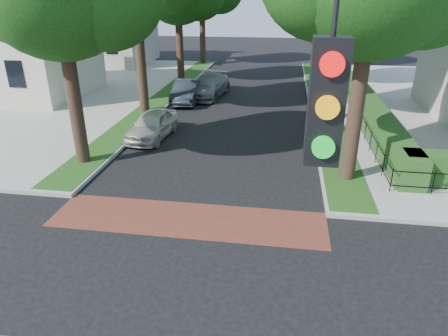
{
  "coord_description": "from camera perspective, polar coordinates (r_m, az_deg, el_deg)",
  "views": [
    {
      "loc": [
        2.87,
        -7.75,
        6.85
      ],
      "look_at": [
        1.09,
        3.94,
        1.6
      ],
      "focal_mm": 32.0,
      "sensor_mm": 36.0,
      "label": 1
    }
  ],
  "objects": [
    {
      "name": "ground",
      "position": [
        10.73,
        -9.32,
        -16.11
      ],
      "size": [
        120.0,
        120.0,
        0.0
      ],
      "primitive_type": "plane",
      "color": "black",
      "rests_on": "ground"
    },
    {
      "name": "crosswalk_far",
      "position": [
        13.23,
        -5.19,
        -7.34
      ],
      "size": [
        9.0,
        2.2,
        0.01
      ],
      "primitive_type": "cube",
      "color": "maroon",
      "rests_on": "ground"
    },
    {
      "name": "grass_strip_ne",
      "position": [
        27.78,
        13.82,
        9.33
      ],
      "size": [
        1.6,
        29.8,
        0.02
      ],
      "primitive_type": "cube",
      "color": "#174313",
      "rests_on": "sidewalk_ne"
    },
    {
      "name": "grass_strip_nw",
      "position": [
        28.88,
        -8.36,
        10.3
      ],
      "size": [
        1.6,
        29.8,
        0.02
      ],
      "primitive_type": "cube",
      "color": "#174313",
      "rests_on": "sidewalk_nw"
    },
    {
      "name": "hedge_main_road",
      "position": [
        24.04,
        20.14,
        7.78
      ],
      "size": [
        1.0,
        18.0,
        1.2
      ],
      "primitive_type": "cube",
      "color": "#234819",
      "rests_on": "sidewalk_ne"
    },
    {
      "name": "fence_main_road",
      "position": [
        23.93,
        18.21,
        7.61
      ],
      "size": [
        0.06,
        18.0,
        0.9
      ],
      "primitive_type": null,
      "color": "black",
      "rests_on": "sidewalk_ne"
    },
    {
      "name": "house_left_near",
      "position": [
        31.67,
        -28.29,
        18.02
      ],
      "size": [
        10.0,
        9.0,
        10.14
      ],
      "color": "beige",
      "rests_on": "sidewalk_nw"
    },
    {
      "name": "house_left_far",
      "position": [
        43.82,
        -17.25,
        20.6
      ],
      "size": [
        10.0,
        9.0,
        10.14
      ],
      "color": "#B6B1A3",
      "rests_on": "sidewalk_nw"
    },
    {
      "name": "parked_car_front",
      "position": [
        20.54,
        -10.17,
        6.12
      ],
      "size": [
        1.96,
        4.18,
        1.38
      ],
      "primitive_type": "imported",
      "rotation": [
        0.0,
        0.0,
        -0.08
      ],
      "color": "#B3B0A1",
      "rests_on": "ground"
    },
    {
      "name": "parked_car_middle",
      "position": [
        27.23,
        -5.4,
        10.83
      ],
      "size": [
        1.79,
        4.45,
        1.44
      ],
      "primitive_type": "imported",
      "rotation": [
        0.0,
        0.0,
        0.06
      ],
      "color": "#1F262F",
      "rests_on": "ground"
    },
    {
      "name": "parked_car_rear",
      "position": [
        28.68,
        -2.24,
        11.65
      ],
      "size": [
        2.77,
        5.4,
        1.5
      ],
      "primitive_type": "imported",
      "rotation": [
        0.0,
        0.0,
        -0.13
      ],
      "color": "slate",
      "rests_on": "ground"
    }
  ]
}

